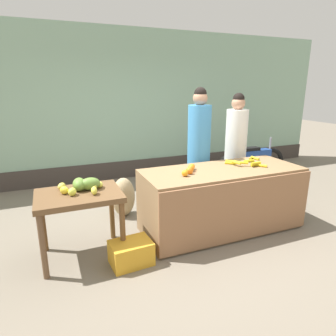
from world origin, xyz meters
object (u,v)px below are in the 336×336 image
object	(u,v)px
vendor_woman_white_shirt	(235,149)
parked_motorcycle	(252,162)
vendor_woman_blue_shirt	(199,151)
produce_crate	(131,253)
produce_sack	(124,197)

from	to	relation	value
vendor_woman_white_shirt	parked_motorcycle	bearing A→B (deg)	38.53
vendor_woman_blue_shirt	vendor_woman_white_shirt	bearing A→B (deg)	5.14
parked_motorcycle	produce_crate	bearing A→B (deg)	-148.38
produce_sack	vendor_woman_blue_shirt	bearing A→B (deg)	-10.89
vendor_woman_blue_shirt	produce_crate	distance (m)	1.89
vendor_woman_white_shirt	produce_sack	bearing A→B (deg)	175.22
produce_sack	parked_motorcycle	bearing A→B (deg)	12.50
vendor_woman_blue_shirt	produce_crate	xyz separation A→B (m)	(-1.36, -1.03, -0.81)
parked_motorcycle	produce_sack	world-z (taller)	parked_motorcycle
vendor_woman_white_shirt	produce_crate	xyz separation A→B (m)	(-2.06, -1.10, -0.77)
vendor_woman_white_shirt	produce_sack	distance (m)	1.93
vendor_woman_blue_shirt	vendor_woman_white_shirt	distance (m)	0.71
vendor_woman_blue_shirt	vendor_woman_white_shirt	size ratio (longest dim) A/B	1.05
vendor_woman_blue_shirt	parked_motorcycle	world-z (taller)	vendor_woman_blue_shirt
vendor_woman_white_shirt	produce_sack	size ratio (longest dim) A/B	3.03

